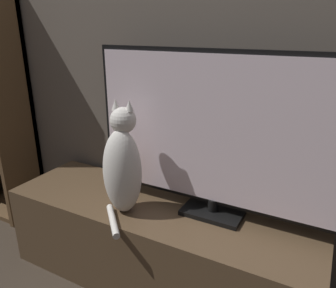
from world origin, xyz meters
TOP-DOWN VIEW (x-y plane):
  - tv_stand at (0.00, 0.96)m, footprint 1.45×0.44m
  - tv at (0.25, 1.02)m, footprint 1.10×0.16m
  - cat at (-0.11, 0.87)m, footprint 0.20×0.29m

SIDE VIEW (x-z plane):
  - tv_stand at x=0.00m, z-range 0.00..0.41m
  - cat at x=-0.11m, z-range 0.37..0.87m
  - tv at x=0.25m, z-range 0.42..1.12m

